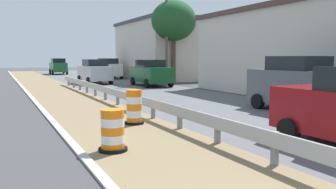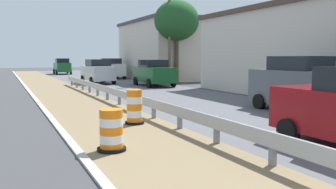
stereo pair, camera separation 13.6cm
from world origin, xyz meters
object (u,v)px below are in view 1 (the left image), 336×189
object	(u,v)px
car_trailing_near_lane	(151,73)
car_trailing_far_lane	(95,71)
utility_pole_mid	(167,26)
traffic_barrel_mid	(134,108)
traffic_barrel_close	(113,132)
car_distant_a	(300,84)
car_mid_far_lane	(109,69)
car_lead_far_lane	(58,66)

from	to	relation	value
car_trailing_near_lane	car_trailing_far_lane	distance (m)	5.52
utility_pole_mid	traffic_barrel_mid	bearing A→B (deg)	-118.89
traffic_barrel_close	traffic_barrel_mid	distance (m)	3.41
utility_pole_mid	traffic_barrel_close	bearing A→B (deg)	-118.86
car_trailing_far_lane	car_distant_a	xyz separation A→B (m)	(3.55, -19.12, 0.10)
car_trailing_near_lane	car_mid_far_lane	distance (m)	10.72
traffic_barrel_close	car_trailing_far_lane	world-z (taller)	car_trailing_far_lane
traffic_barrel_close	utility_pole_mid	distance (m)	22.14
car_trailing_near_lane	car_lead_far_lane	xyz separation A→B (m)	(-3.40, 23.09, 0.02)
car_trailing_near_lane	car_mid_far_lane	bearing A→B (deg)	-178.00
car_trailing_far_lane	car_mid_far_lane	bearing A→B (deg)	-27.84
car_distant_a	car_lead_far_lane	bearing A→B (deg)	-176.55
car_trailing_far_lane	car_distant_a	bearing A→B (deg)	-171.48
car_lead_far_lane	utility_pole_mid	bearing A→B (deg)	-164.31
traffic_barrel_mid	car_lead_far_lane	distance (m)	37.52
utility_pole_mid	car_trailing_near_lane	bearing A→B (deg)	-141.17
utility_pole_mid	car_distant_a	bearing A→B (deg)	-96.54
car_lead_far_lane	utility_pole_mid	world-z (taller)	utility_pole_mid
traffic_barrel_close	utility_pole_mid	world-z (taller)	utility_pole_mid
car_mid_far_lane	car_trailing_far_lane	world-z (taller)	car_mid_far_lane
car_trailing_near_lane	car_mid_far_lane	xyz separation A→B (m)	(-0.22, 10.72, 0.04)
car_distant_a	utility_pole_mid	world-z (taller)	utility_pole_mid
traffic_barrel_mid	car_trailing_near_lane	xyz separation A→B (m)	(6.67, 14.28, 0.49)
traffic_barrel_mid	car_lead_far_lane	world-z (taller)	car_lead_far_lane
car_mid_far_lane	traffic_barrel_mid	bearing A→B (deg)	-13.17
traffic_barrel_close	car_mid_far_lane	size ratio (longest dim) A/B	0.24
traffic_barrel_close	car_lead_far_lane	world-z (taller)	car_lead_far_lane
traffic_barrel_mid	car_mid_far_lane	world-z (taller)	car_mid_far_lane
traffic_barrel_close	traffic_barrel_mid	world-z (taller)	traffic_barrel_mid
utility_pole_mid	car_lead_far_lane	bearing A→B (deg)	104.62
traffic_barrel_mid	car_trailing_near_lane	distance (m)	15.77
car_lead_far_lane	utility_pole_mid	xyz separation A→B (m)	(5.57, -21.35, 3.74)
car_mid_far_lane	car_distant_a	xyz separation A→B (m)	(0.51, -25.39, 0.07)
car_trailing_near_lane	traffic_barrel_close	bearing A→B (deg)	-24.90
utility_pole_mid	car_mid_far_lane	bearing A→B (deg)	104.92
traffic_barrel_close	traffic_barrel_mid	xyz separation A→B (m)	(1.64, 2.99, 0.07)
traffic_barrel_close	car_lead_far_lane	xyz separation A→B (m)	(4.91, 40.36, 0.59)
car_mid_far_lane	utility_pole_mid	distance (m)	10.01
car_lead_far_lane	car_distant_a	xyz separation A→B (m)	(3.69, -37.77, 0.08)
car_trailing_far_lane	traffic_barrel_close	bearing A→B (deg)	164.91
traffic_barrel_close	car_mid_far_lane	xyz separation A→B (m)	(8.09, 27.99, 0.60)
car_trailing_near_lane	car_lead_far_lane	bearing A→B (deg)	-170.81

